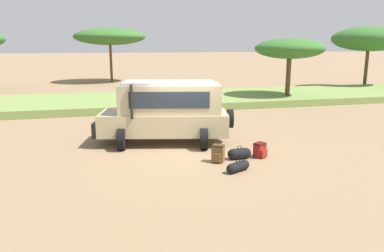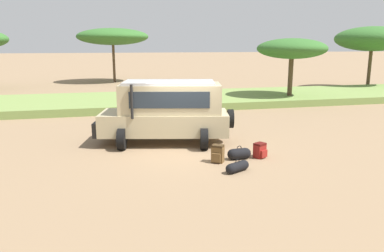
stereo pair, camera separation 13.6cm
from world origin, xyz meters
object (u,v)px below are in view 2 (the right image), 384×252
at_px(backpack_cluster_center, 260,151).
at_px(acacia_tree_left_mid, 113,37).
at_px(backpack_beside_front_wheel, 218,154).
at_px(duffel_bag_low_black_case, 237,167).
at_px(safari_vehicle, 167,111).
at_px(duffel_bag_soft_canvas, 239,154).
at_px(acacia_tree_centre_back, 292,49).
at_px(acacia_tree_right_mid, 372,39).

height_order(backpack_cluster_center, acacia_tree_left_mid, acacia_tree_left_mid).
bearing_deg(backpack_beside_front_wheel, duffel_bag_low_black_case, -73.04).
bearing_deg(safari_vehicle, duffel_bag_soft_canvas, -53.30).
height_order(safari_vehicle, acacia_tree_centre_back, acacia_tree_centre_back).
distance_m(safari_vehicle, acacia_tree_centre_back, 13.24).
bearing_deg(duffel_bag_soft_canvas, safari_vehicle, 126.70).
height_order(safari_vehicle, backpack_cluster_center, safari_vehicle).
height_order(backpack_beside_front_wheel, backpack_cluster_center, backpack_beside_front_wheel).
height_order(safari_vehicle, backpack_beside_front_wheel, safari_vehicle).
relative_size(safari_vehicle, backpack_beside_front_wheel, 9.23).
xyz_separation_m(backpack_cluster_center, acacia_tree_left_mid, (-3.89, 27.95, 4.29)).
height_order(duffel_bag_soft_canvas, acacia_tree_right_mid, acacia_tree_right_mid).
distance_m(backpack_beside_front_wheel, duffel_bag_low_black_case, 1.08).
bearing_deg(duffel_bag_low_black_case, duffel_bag_soft_canvas, 67.09).
xyz_separation_m(backpack_cluster_center, acacia_tree_centre_back, (7.05, 11.30, 3.26)).
distance_m(backpack_beside_front_wheel, acacia_tree_right_mid, 25.36).
relative_size(backpack_beside_front_wheel, backpack_cluster_center, 1.15).
bearing_deg(safari_vehicle, acacia_tree_left_mid, 92.56).
height_order(safari_vehicle, duffel_bag_low_black_case, safari_vehicle).
xyz_separation_m(duffel_bag_low_black_case, duffel_bag_soft_canvas, (0.51, 1.20, 0.03)).
bearing_deg(backpack_cluster_center, safari_vehicle, 135.71).
bearing_deg(safari_vehicle, backpack_cluster_center, -44.29).
xyz_separation_m(duffel_bag_soft_canvas, acacia_tree_right_mid, (17.95, 16.42, 4.06)).
xyz_separation_m(backpack_beside_front_wheel, acacia_tree_right_mid, (18.77, 16.59, 3.96)).
distance_m(backpack_beside_front_wheel, duffel_bag_soft_canvas, 0.84).
distance_m(duffel_bag_soft_canvas, acacia_tree_right_mid, 24.66).
height_order(backpack_beside_front_wheel, duffel_bag_low_black_case, backpack_beside_front_wheel).
bearing_deg(duffel_bag_low_black_case, acacia_tree_centre_back, 56.35).
distance_m(safari_vehicle, duffel_bag_soft_canvas, 3.53).
bearing_deg(duffel_bag_soft_canvas, acacia_tree_right_mid, 42.45).
bearing_deg(backpack_cluster_center, backpack_beside_front_wheel, -173.83).
bearing_deg(acacia_tree_left_mid, backpack_beside_front_wheel, -85.30).
height_order(duffel_bag_low_black_case, duffel_bag_soft_canvas, duffel_bag_soft_canvas).
height_order(backpack_cluster_center, duffel_bag_low_black_case, backpack_cluster_center).
relative_size(acacia_tree_left_mid, acacia_tree_centre_back, 1.55).
height_order(acacia_tree_left_mid, acacia_tree_right_mid, acacia_tree_left_mid).
xyz_separation_m(duffel_bag_low_black_case, acacia_tree_centre_back, (8.32, 12.49, 3.36)).
relative_size(backpack_beside_front_wheel, duffel_bag_soft_canvas, 0.70).
xyz_separation_m(duffel_bag_soft_canvas, acacia_tree_centre_back, (7.81, 11.29, 3.33)).
distance_m(duffel_bag_soft_canvas, acacia_tree_centre_back, 14.13).
xyz_separation_m(acacia_tree_left_mid, acacia_tree_centre_back, (10.94, -16.65, -1.03)).
bearing_deg(backpack_beside_front_wheel, acacia_tree_left_mid, 94.70).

